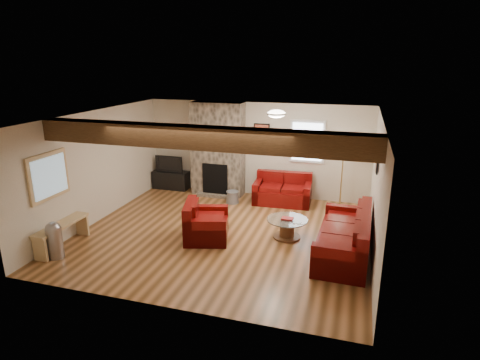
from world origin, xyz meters
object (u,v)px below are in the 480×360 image
object	(u,v)px
armchair_red	(207,221)
floor_lamp	(344,152)
loveseat	(283,189)
sofa_three	(344,234)
tv_cabinet	(171,180)
television	(170,163)
coffee_table	(287,228)

from	to	relation	value
armchair_red	floor_lamp	world-z (taller)	floor_lamp
loveseat	armchair_red	size ratio (longest dim) A/B	1.48
sofa_three	tv_cabinet	bearing A→B (deg)	-117.45
armchair_red	television	xyz separation A→B (m)	(-2.20, 2.84, 0.35)
tv_cabinet	television	bearing A→B (deg)	0.00
tv_cabinet	armchair_red	bearing A→B (deg)	-52.34
coffee_table	television	bearing A→B (deg)	148.27
loveseat	armchair_red	bearing A→B (deg)	-116.21
loveseat	television	xyz separation A→B (m)	(-3.29, 0.30, 0.36)
tv_cabinet	floor_lamp	distance (m)	4.87
floor_lamp	coffee_table	bearing A→B (deg)	-113.01
television	floor_lamp	xyz separation A→B (m)	(4.73, -0.10, 0.66)
armchair_red	coffee_table	world-z (taller)	armchair_red
sofa_three	loveseat	distance (m)	2.96
sofa_three	armchair_red	bearing A→B (deg)	-86.49
armchair_red	tv_cabinet	size ratio (longest dim) A/B	0.96
sofa_three	armchair_red	world-z (taller)	sofa_three
television	loveseat	bearing A→B (deg)	-5.21
loveseat	floor_lamp	xyz separation A→B (m)	(1.44, 0.20, 1.02)
television	floor_lamp	distance (m)	4.78
sofa_three	floor_lamp	size ratio (longest dim) A/B	1.33
sofa_three	armchair_red	xyz separation A→B (m)	(-2.73, -0.08, -0.03)
sofa_three	armchair_red	size ratio (longest dim) A/B	2.25
television	armchair_red	bearing A→B (deg)	-52.34
tv_cabinet	television	size ratio (longest dim) A/B	1.26
sofa_three	tv_cabinet	size ratio (longest dim) A/B	2.15
tv_cabinet	floor_lamp	xyz separation A→B (m)	(4.73, -0.10, 1.15)
sofa_three	floor_lamp	world-z (taller)	floor_lamp
armchair_red	floor_lamp	bearing A→B (deg)	-58.53
coffee_table	television	xyz separation A→B (m)	(-3.78, 2.34, 0.53)
sofa_three	tv_cabinet	world-z (taller)	sofa_three
sofa_three	floor_lamp	xyz separation A→B (m)	(-0.20, 2.66, 0.98)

